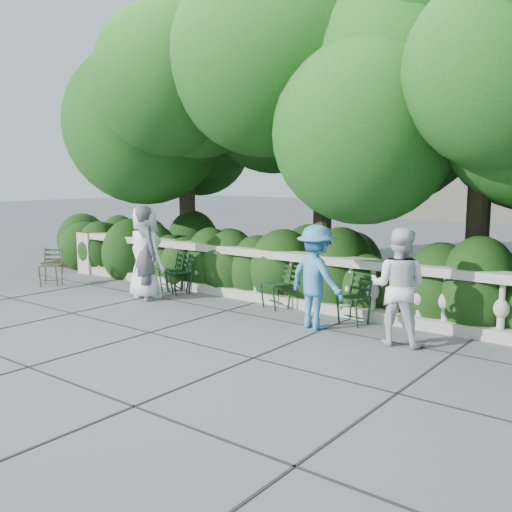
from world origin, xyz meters
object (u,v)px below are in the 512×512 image
Objects in this scene: chair_c at (170,293)px; person_businessman at (145,253)px; person_older_blue at (316,277)px; chair_a at (158,291)px; chair_d at (269,309)px; chair_weathered at (49,287)px; chair_b at (172,294)px; person_woman_grey at (146,253)px; chair_e at (348,326)px; person_casual_man at (398,287)px.

person_businessman is (0.00, -0.64, 0.90)m from chair_c.
chair_a is at bearing 7.76° from person_older_blue.
chair_d is 0.47× the size of person_businessman.
person_older_blue is at bearing -170.57° from person_businessman.
chair_c is 1.00× the size of chair_weathered.
chair_c is (0.33, 0.02, 0.00)m from chair_a.
chair_a is at bearing -165.63° from chair_b.
person_woman_grey is at bearing -41.19° from chair_a.
chair_b is (0.47, -0.05, 0.00)m from chair_a.
chair_weathered is at bearing -129.43° from chair_c.
chair_a is at bearing -149.79° from chair_c.
chair_b is 0.46× the size of person_woman_grey.
chair_b and chair_e have the same top height.
person_woman_grey is (2.60, 0.46, 0.91)m from chair_weathered.
person_casual_man is (7.64, 0.65, 0.83)m from chair_weathered.
chair_b and chair_d have the same top height.
chair_d is 2.65m from person_woman_grey.
chair_c and chair_d have the same top height.
person_casual_man is (5.05, 0.19, -0.08)m from person_woman_grey.
person_casual_man reaches higher than person_older_blue.
person_older_blue reaches higher than chair_d.
person_woman_grey is (-2.37, -0.78, 0.91)m from chair_d.
chair_c is (-0.14, 0.08, 0.00)m from chair_b.
person_businessman reaches higher than chair_d.
chair_a is 2.46m from chair_weathered.
chair_weathered is 0.47× the size of person_businessman.
chair_b is at bearing -96.96° from person_businessman.
chair_d is 1.00× the size of chair_weathered.
chair_c is at bearing -160.52° from chair_d.
person_businessman is at bearing -26.07° from chair_weathered.
person_woman_grey is at bearing 17.44° from person_older_blue.
chair_e is 6.71m from chair_weathered.
chair_a and chair_b have the same top height.
person_woman_grey is at bearing -27.55° from chair_weathered.
chair_e is at bearing -150.17° from person_woman_grey.
person_woman_grey is 1.12× the size of person_older_blue.
chair_b is at bearing -1.91° from chair_c.
person_businessman is at bearing -145.95° from chair_d.
chair_e is at bearing -34.05° from person_casual_man.
person_older_blue is (3.77, -0.48, 0.81)m from chair_c.
person_older_blue is (1.32, -0.56, 0.81)m from chair_d.
person_casual_man is (5.46, -0.49, 0.83)m from chair_a.
person_woman_grey reaches higher than chair_weathered.
chair_d is 5.12m from chair_weathered.
person_older_blue is at bearing -31.48° from chair_weathered.
person_woman_grey reaches higher than person_older_blue.
person_casual_man is at bearing -171.54° from person_businessman.
person_casual_man reaches higher than chair_e.
chair_e is 0.46× the size of person_woman_grey.
person_older_blue is at bearing 18.58° from chair_c.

